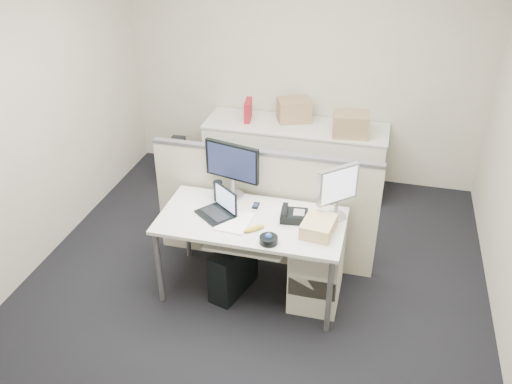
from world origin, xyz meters
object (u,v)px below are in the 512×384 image
(desk, at_px, (251,226))
(laptop, at_px, (215,204))
(monitor_main, at_px, (232,170))
(desk_phone, at_px, (294,216))

(desk, xyz_separation_m, laptop, (-0.30, -0.02, 0.18))
(monitor_main, height_order, desk_phone, monitor_main)
(laptop, height_order, desk_phone, laptop)
(desk, bearing_deg, desk_phone, 13.51)
(monitor_main, relative_size, desk_phone, 2.31)
(monitor_main, height_order, laptop, monitor_main)
(desk, bearing_deg, monitor_main, 128.00)
(desk, xyz_separation_m, desk_phone, (0.33, 0.08, 0.10))
(monitor_main, distance_m, desk_phone, 0.67)
(desk, bearing_deg, laptop, -176.19)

